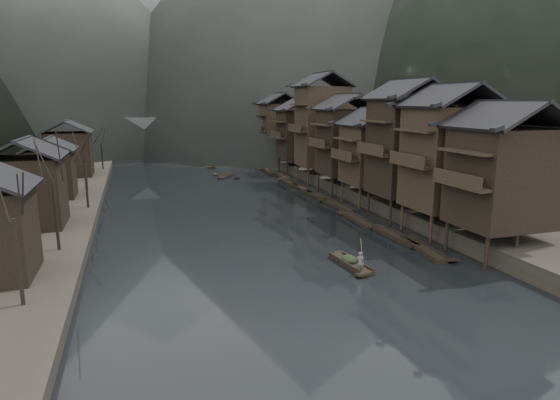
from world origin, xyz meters
name	(u,v)px	position (x,y,z in m)	size (l,w,h in m)	color
water	(269,246)	(0.00, 0.00, 0.00)	(300.00, 300.00, 0.00)	black
right_bank	(387,164)	(35.00, 40.00, 0.90)	(40.00, 200.00, 1.80)	#2D2823
stilt_houses	(352,129)	(17.28, 19.59, 8.89)	(9.00, 67.60, 17.07)	black
left_houses	(45,163)	(-20.50, 20.12, 5.66)	(8.10, 53.20, 8.73)	black
bare_trees	(71,162)	(-17.00, 13.05, 6.52)	(3.88, 60.86, 7.76)	black
moored_sampans	(302,189)	(11.95, 23.93, 0.20)	(3.05, 65.72, 0.47)	black
midriver_boats	(218,171)	(3.46, 44.94, 0.20)	(3.84, 18.15, 0.44)	black
stone_bridge	(182,134)	(0.00, 72.00, 5.11)	(40.00, 6.00, 9.00)	#4C4C4F
hero_sampan	(350,264)	(4.61, -6.76, 0.20)	(1.56, 5.49, 0.44)	black
cargo_heap	(349,255)	(4.64, -6.51, 0.80)	(1.20, 1.57, 0.72)	black
boatman	(360,259)	(4.45, -8.66, 1.23)	(0.57, 0.38, 1.58)	slate
bamboo_pole	(364,225)	(4.65, -8.66, 3.78)	(0.06, 0.06, 4.04)	#8C7A51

